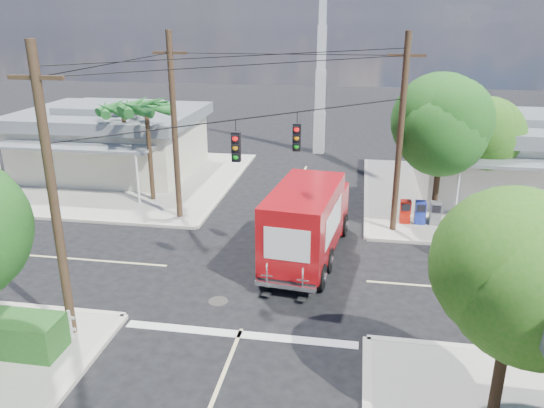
# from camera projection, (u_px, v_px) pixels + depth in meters

# --- Properties ---
(ground) EXTENTS (120.00, 120.00, 0.00)m
(ground) POSITION_uv_depth(u_px,v_px,m) (264.00, 273.00, 20.84)
(ground) COLOR black
(ground) RESTS_ON ground
(sidewalk_ne) EXTENTS (14.12, 14.12, 0.14)m
(sidewalk_ne) POSITION_uv_depth(u_px,v_px,m) (493.00, 198.00, 29.24)
(sidewalk_ne) COLOR #A6A096
(sidewalk_ne) RESTS_ON ground
(sidewalk_nw) EXTENTS (14.12, 14.12, 0.14)m
(sidewalk_nw) POSITION_uv_depth(u_px,v_px,m) (122.00, 179.00, 32.62)
(sidewalk_nw) COLOR #A6A096
(sidewalk_nw) RESTS_ON ground
(road_markings) EXTENTS (32.00, 32.00, 0.01)m
(road_markings) POSITION_uv_depth(u_px,v_px,m) (256.00, 291.00, 19.47)
(road_markings) COLOR beige
(road_markings) RESTS_ON ground
(building_ne) EXTENTS (11.80, 10.20, 4.50)m
(building_ne) POSITION_uv_depth(u_px,v_px,m) (525.00, 155.00, 29.24)
(building_ne) COLOR beige
(building_ne) RESTS_ON sidewalk_ne
(building_nw) EXTENTS (10.80, 10.20, 4.30)m
(building_nw) POSITION_uv_depth(u_px,v_px,m) (113.00, 139.00, 33.55)
(building_nw) COLOR beige
(building_nw) RESTS_ON sidewalk_nw
(radio_tower) EXTENTS (0.80, 0.80, 17.00)m
(radio_tower) POSITION_uv_depth(u_px,v_px,m) (321.00, 75.00, 37.47)
(radio_tower) COLOR silver
(radio_tower) RESTS_ON ground
(tree_ne_front) EXTENTS (4.21, 4.14, 6.66)m
(tree_ne_front) POSITION_uv_depth(u_px,v_px,m) (443.00, 126.00, 24.41)
(tree_ne_front) COLOR #422D1C
(tree_ne_front) RESTS_ON sidewalk_ne
(tree_ne_back) EXTENTS (3.77, 3.66, 5.82)m
(tree_ne_back) POSITION_uv_depth(u_px,v_px,m) (490.00, 131.00, 26.24)
(tree_ne_back) COLOR #422D1C
(tree_ne_back) RESTS_ON sidewalk_ne
(tree_se) EXTENTS (3.67, 3.54, 5.62)m
(tree_se) POSITION_uv_depth(u_px,v_px,m) (516.00, 281.00, 11.67)
(tree_se) COLOR #422D1C
(tree_se) RESTS_ON sidewalk_se
(palm_nw_front) EXTENTS (3.01, 3.08, 5.59)m
(palm_nw_front) POSITION_uv_depth(u_px,v_px,m) (146.00, 109.00, 27.29)
(palm_nw_front) COLOR #422D1C
(palm_nw_front) RESTS_ON sidewalk_nw
(palm_nw_back) EXTENTS (3.01, 3.08, 5.19)m
(palm_nw_back) POSITION_uv_depth(u_px,v_px,m) (123.00, 110.00, 29.12)
(palm_nw_back) COLOR #422D1C
(palm_nw_back) RESTS_ON sidewalk_nw
(utility_poles) EXTENTS (12.00, 10.68, 9.00)m
(utility_poles) POSITION_uv_depth(u_px,v_px,m) (231.00, 146.00, 21.02)
(utility_poles) COLOR #473321
(utility_poles) RESTS_ON ground
(vending_boxes) EXTENTS (1.90, 0.50, 1.10)m
(vending_boxes) POSITION_uv_depth(u_px,v_px,m) (420.00, 212.00, 25.36)
(vending_boxes) COLOR #B71609
(vending_boxes) RESTS_ON sidewalk_ne
(delivery_truck) EXTENTS (3.16, 7.72, 3.25)m
(delivery_truck) POSITION_uv_depth(u_px,v_px,m) (308.00, 221.00, 21.63)
(delivery_truck) COLOR black
(delivery_truck) RESTS_ON ground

